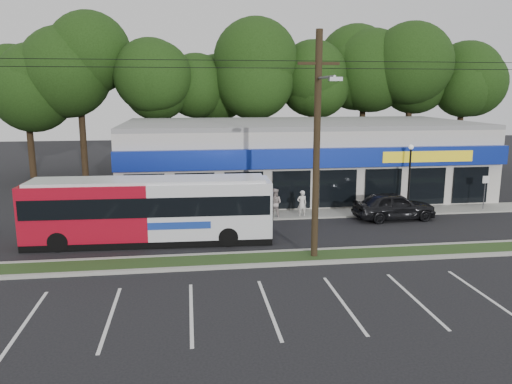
{
  "coord_description": "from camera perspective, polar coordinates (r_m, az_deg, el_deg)",
  "views": [
    {
      "loc": [
        -2.56,
        -20.11,
        7.44
      ],
      "look_at": [
        0.88,
        5.0,
        2.32
      ],
      "focal_mm": 35.0,
      "sensor_mm": 36.0,
      "label": 1
    }
  ],
  "objects": [
    {
      "name": "ground",
      "position": [
        21.59,
        -0.51,
        -8.74
      ],
      "size": [
        120.0,
        120.0,
        0.0
      ],
      "primitive_type": "plane",
      "color": "black",
      "rests_on": "ground"
    },
    {
      "name": "car_dark",
      "position": [
        30.55,
        15.49,
        -1.53
      ],
      "size": [
        4.9,
        2.19,
        1.64
      ],
      "primitive_type": "imported",
      "rotation": [
        0.0,
        0.0,
        1.63
      ],
      "color": "black",
      "rests_on": "ground"
    },
    {
      "name": "tree_line",
      "position": [
        46.58,
        0.31,
        12.62
      ],
      "size": [
        46.76,
        6.76,
        11.83
      ],
      "color": "black",
      "rests_on": "ground"
    },
    {
      "name": "curb_north",
      "position": [
        23.3,
        -1.1,
        -7.02
      ],
      "size": [
        40.0,
        0.25,
        0.14
      ],
      "primitive_type": "cube",
      "color": "#9E9E93",
      "rests_on": "ground"
    },
    {
      "name": "lamp_post",
      "position": [
        32.28,
        17.15,
        2.41
      ],
      "size": [
        0.3,
        0.3,
        4.25
      ],
      "color": "black",
      "rests_on": "ground"
    },
    {
      "name": "grass_strip",
      "position": [
        22.51,
        -0.84,
        -7.73
      ],
      "size": [
        40.0,
        1.6,
        0.12
      ],
      "primitive_type": "cube",
      "color": "#293D19",
      "rests_on": "ground"
    },
    {
      "name": "curb_south",
      "position": [
        21.71,
        -0.56,
        -8.43
      ],
      "size": [
        40.0,
        0.25,
        0.14
      ],
      "primitive_type": "cube",
      "color": "#9E9E93",
      "rests_on": "ground"
    },
    {
      "name": "metrobus",
      "position": [
        25.34,
        -12.03,
        -1.9
      ],
      "size": [
        12.12,
        2.94,
        3.24
      ],
      "rotation": [
        0.0,
        0.0,
        -0.03
      ],
      "color": "#A80C1F",
      "rests_on": "ground"
    },
    {
      "name": "sign_post",
      "position": [
        34.67,
        24.72,
        0.59
      ],
      "size": [
        0.45,
        0.1,
        2.23
      ],
      "color": "#59595E",
      "rests_on": "ground"
    },
    {
      "name": "pedestrian_a",
      "position": [
        30.04,
        5.27,
        -1.36
      ],
      "size": [
        0.64,
        0.45,
        1.65
      ],
      "primitive_type": "imported",
      "rotation": [
        0.0,
        0.0,
        3.24
      ],
      "color": "white",
      "rests_on": "ground"
    },
    {
      "name": "pedestrian_b",
      "position": [
        29.78,
        2.16,
        -1.29
      ],
      "size": [
        1.08,
        0.99,
        1.79
      ],
      "primitive_type": "imported",
      "rotation": [
        0.0,
        0.0,
        2.68
      ],
      "color": "#BBACA8",
      "rests_on": "ground"
    },
    {
      "name": "sidewalk",
      "position": [
        30.97,
        6.57,
        -2.47
      ],
      "size": [
        32.0,
        2.2,
        0.1
      ],
      "primitive_type": "cube",
      "color": "#9E9E93",
      "rests_on": "ground"
    },
    {
      "name": "utility_pole",
      "position": [
        21.81,
        6.59,
        6.01
      ],
      "size": [
        50.0,
        2.77,
        10.0
      ],
      "color": "black",
      "rests_on": "ground"
    },
    {
      "name": "strip_mall",
      "position": [
        37.22,
        4.79,
        3.98
      ],
      "size": [
        25.0,
        12.55,
        5.3
      ],
      "color": "#BBB8AD",
      "rests_on": "ground"
    }
  ]
}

